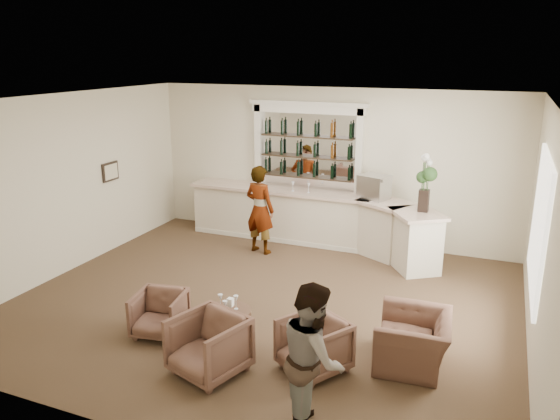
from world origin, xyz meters
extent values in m
plane|color=brown|center=(0.00, 0.00, 0.00)|extent=(8.00, 8.00, 0.00)
cube|color=beige|center=(0.00, 3.50, 1.65)|extent=(8.00, 0.04, 3.30)
cube|color=beige|center=(-4.00, 0.00, 1.65)|extent=(0.04, 7.00, 3.30)
cube|color=beige|center=(4.00, 0.00, 1.65)|extent=(0.04, 7.00, 3.30)
cube|color=white|center=(0.00, 0.00, 3.30)|extent=(8.00, 7.00, 0.04)
cube|color=white|center=(3.97, 0.50, 1.70)|extent=(0.05, 2.40, 1.90)
cube|color=black|center=(-3.97, 1.20, 1.65)|extent=(0.04, 0.46, 0.38)
cube|color=beige|center=(-3.94, 1.20, 1.65)|extent=(0.01, 0.38, 0.30)
cube|color=beige|center=(-1.00, 3.15, 0.54)|extent=(4.00, 0.70, 1.08)
cube|color=beige|center=(-1.00, 3.13, 1.11)|extent=(4.10, 0.82, 0.06)
cube|color=beige|center=(1.35, 2.92, 0.54)|extent=(1.12, 1.04, 1.08)
cube|color=beige|center=(1.35, 2.90, 1.11)|extent=(1.27, 1.19, 0.06)
cube|color=beige|center=(2.05, 2.40, 0.54)|extent=(1.08, 1.14, 1.08)
cube|color=beige|center=(2.05, 2.38, 1.11)|extent=(1.24, 1.29, 0.06)
cube|color=silver|center=(-1.00, 2.82, 0.05)|extent=(4.00, 0.06, 0.10)
cube|color=white|center=(-0.50, 3.48, 1.95)|extent=(2.15, 0.02, 1.65)
cube|color=silver|center=(-1.65, 3.42, 1.45)|extent=(0.14, 0.16, 2.90)
cube|color=silver|center=(0.65, 3.42, 1.45)|extent=(0.14, 0.16, 2.90)
cube|color=silver|center=(-0.50, 3.42, 2.84)|extent=(2.52, 0.16, 0.18)
cube|color=silver|center=(-0.50, 3.42, 2.96)|extent=(2.64, 0.20, 0.08)
cube|color=#302418|center=(-0.50, 3.37, 1.38)|extent=(2.05, 0.20, 0.03)
cube|color=#302418|center=(-0.50, 3.37, 1.82)|extent=(2.05, 0.20, 0.03)
cube|color=#302418|center=(-0.50, 3.37, 2.26)|extent=(2.05, 0.20, 0.03)
cylinder|color=#513323|center=(0.04, -1.39, 0.25)|extent=(0.68, 0.68, 0.50)
imported|color=gray|center=(-1.05, 2.14, 0.91)|extent=(0.75, 0.58, 1.83)
imported|color=gray|center=(1.75, -2.66, 0.86)|extent=(0.96, 1.04, 1.72)
imported|color=brown|center=(-0.99, -1.55, 0.33)|extent=(0.82, 0.83, 0.65)
imported|color=brown|center=(0.18, -2.17, 0.39)|extent=(1.06, 1.08, 0.78)
imported|color=brown|center=(1.40, -1.59, 0.36)|extent=(1.06, 1.06, 0.71)
imported|color=brown|center=(2.56, -0.96, 0.35)|extent=(1.01, 1.14, 0.69)
cube|color=#B9BABE|center=(1.07, 3.04, 1.38)|extent=(0.67, 0.62, 0.48)
cube|color=black|center=(2.13, 2.49, 1.35)|extent=(0.18, 0.18, 0.41)
cube|color=white|center=(0.02, -1.25, 0.56)|extent=(0.08, 0.08, 0.12)
camera|label=1|loc=(3.38, -7.55, 4.00)|focal=35.00mm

